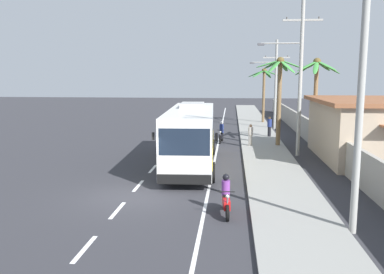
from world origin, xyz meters
The scene contains 15 objects.
ground_plane centered at (0.00, 0.00, 0.00)m, with size 160.00×160.00×0.00m, color #303035.
sidewalk_kerb centered at (6.80, 10.00, 0.07)m, with size 3.20×90.00×0.14m, color gray.
lane_markings centered at (2.07, 14.75, 0.00)m, with size 3.57×71.00×0.01m.
boundary_wall centered at (10.60, 14.00, 0.90)m, with size 0.24×60.00×1.81m, color #9E998E.
coach_bus_foreground centered at (2.09, 6.49, 1.88)m, with size 3.29×11.26×3.61m.
motorcycle_beside_bus centered at (4.26, -1.93, 0.64)m, with size 0.56×1.96×1.56m.
motorcycle_trailing centered at (3.64, 15.14, 0.68)m, with size 0.56×1.96×1.67m.
pedestrian_near_kerb centered at (7.65, 17.73, 1.02)m, with size 0.36×0.36×1.68m.
pedestrian_midwalk centered at (5.85, 12.94, 0.96)m, with size 0.36×0.36×1.59m.
utility_pole_nearest centered at (8.56, -3.36, 5.00)m, with size 2.34×0.24×9.56m.
utility_pole_mid centered at (8.72, 10.05, 5.40)m, with size 4.04×0.24×10.13m.
utility_pole_far centered at (8.57, 23.46, 4.65)m, with size 3.83×0.24×8.69m.
palm_nearest centered at (7.88, 13.42, 4.61)m, with size 3.50×3.01×6.61m.
palm_second centered at (10.57, 13.77, 4.81)m, with size 3.43×3.64×6.55m.
palm_third centered at (7.94, 28.60, 4.38)m, with size 3.73×3.70×6.08m.
Camera 1 is at (4.43, -16.92, 5.26)m, focal length 37.95 mm.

